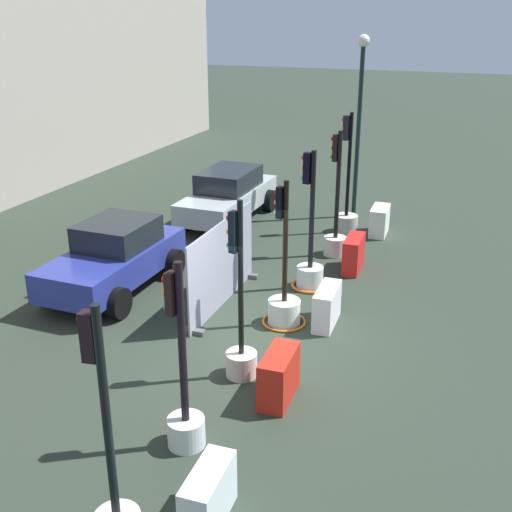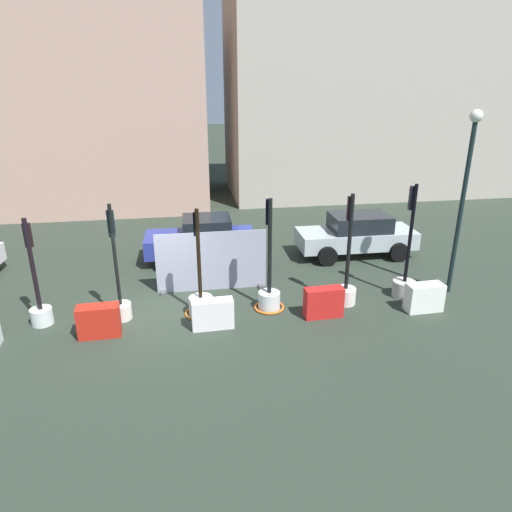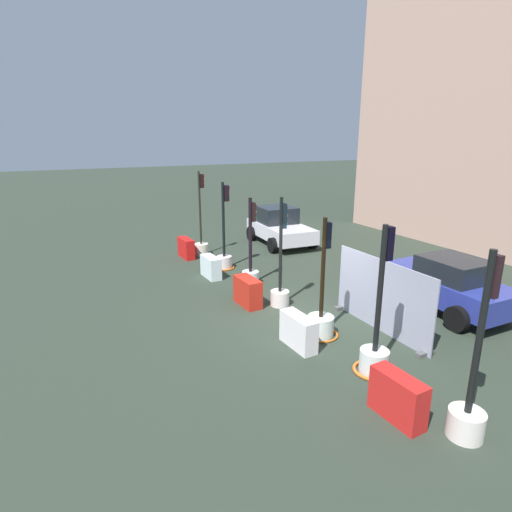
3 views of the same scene
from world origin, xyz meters
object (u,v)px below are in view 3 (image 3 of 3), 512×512
Objects in this scene: construction_barrier_2 at (248,292)px; construction_barrier_3 at (298,331)px; traffic_light_0 at (201,240)px; construction_barrier_4 at (398,397)px; traffic_light_1 at (224,253)px; traffic_light_3 at (280,284)px; traffic_light_5 at (375,347)px; traffic_light_2 at (251,265)px; construction_barrier_0 at (186,248)px; car_blue_estate at (447,284)px; car_white_van at (279,227)px; traffic_light_4 at (321,318)px; traffic_light_6 at (470,401)px; construction_barrier_1 at (211,267)px.

construction_barrier_2 is 0.96× the size of construction_barrier_3.
traffic_light_0 reaches higher than construction_barrier_4.
traffic_light_3 is at bearing 0.83° from traffic_light_1.
traffic_light_3 is 4.18m from traffic_light_5.
traffic_light_2 is 2.11m from traffic_light_3.
traffic_light_2 reaches higher than construction_barrier_0.
car_blue_estate is (6.65, 4.23, 0.19)m from traffic_light_1.
car_white_van is at bearing 122.06° from traffic_light_1.
construction_barrier_0 is at bearing -86.39° from car_white_van.
construction_barrier_2 is at bearing -163.34° from traffic_light_4.
traffic_light_4 reaches higher than car_blue_estate.
traffic_light_3 is at bearing -29.85° from car_white_van.
traffic_light_0 reaches higher than traffic_light_1.
traffic_light_3 is (2.11, -0.05, 0.01)m from traffic_light_2.
traffic_light_3 is 1.07× the size of traffic_light_4.
traffic_light_5 is 1.92m from construction_barrier_3.
traffic_light_0 is 1.08× the size of traffic_light_3.
traffic_light_3 is at bearing -120.75° from car_blue_estate.
traffic_light_0 reaches higher than construction_barrier_0.
construction_barrier_2 is at bearing -173.58° from traffic_light_6.
car_white_van is (-2.40, 3.83, 0.20)m from traffic_light_1.
traffic_light_4 is at bearing 168.00° from construction_barrier_4.
traffic_light_5 is 0.99× the size of traffic_light_6.
traffic_light_0 reaches higher than construction_barrier_3.
traffic_light_1 is 1.01× the size of traffic_light_3.
construction_barrier_4 is at bearing -2.84° from traffic_light_0.
construction_barrier_2 is 5.85m from car_blue_estate.
traffic_light_0 is 3.20× the size of construction_barrier_0.
construction_barrier_1 is (2.97, -0.72, -0.26)m from traffic_light_0.
traffic_light_1 is 1.01× the size of traffic_light_5.
traffic_light_2 is at bearing 178.30° from traffic_light_4.
construction_barrier_4 is (9.76, -0.74, -0.18)m from traffic_light_1.
traffic_light_2 is at bearing -39.83° from car_white_van.
traffic_light_0 is 12.84m from traffic_light_6.
traffic_light_5 is 7.62m from construction_barrier_1.
traffic_light_3 is 2.22m from traffic_light_4.
traffic_light_2 is 0.90× the size of traffic_light_6.
traffic_light_1 is 0.81× the size of car_white_van.
traffic_light_2 is 0.97× the size of traffic_light_4.
construction_barrier_2 is (1.66, -0.92, -0.26)m from traffic_light_2.
traffic_light_1 is 2.98× the size of construction_barrier_0.
construction_barrier_0 is (-12.76, -0.82, -0.30)m from traffic_light_6.
construction_barrier_3 is 0.27× the size of car_white_van.
construction_barrier_3 is at bearing -27.45° from car_white_van.
traffic_light_0 is 3.99m from car_white_van.
traffic_light_4 is 0.77× the size of car_blue_estate.
traffic_light_5 is 11.42m from car_white_van.
traffic_light_2 is (4.25, 0.26, 0.03)m from traffic_light_0.
traffic_light_5 is at bearing 152.34° from construction_barrier_4.
traffic_light_2 is 7.75m from construction_barrier_4.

